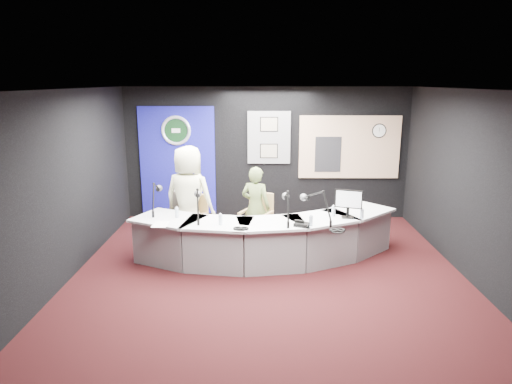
{
  "coord_description": "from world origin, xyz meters",
  "views": [
    {
      "loc": [
        -0.12,
        -6.62,
        2.92
      ],
      "look_at": [
        -0.2,
        0.8,
        1.1
      ],
      "focal_mm": 32.0,
      "sensor_mm": 36.0,
      "label": 1
    }
  ],
  "objects_px": {
    "armchair_right": "(256,223)",
    "person_man": "(189,198)",
    "person_woman": "(256,207)",
    "broadcast_desk": "(265,238)",
    "armchair_left": "(190,224)"
  },
  "relations": [
    {
      "from": "person_man",
      "to": "armchair_right",
      "type": "bearing_deg",
      "value": -161.11
    },
    {
      "from": "armchair_left",
      "to": "armchair_right",
      "type": "height_order",
      "value": "armchair_left"
    },
    {
      "from": "armchair_right",
      "to": "person_man",
      "type": "bearing_deg",
      "value": -150.19
    },
    {
      "from": "armchair_right",
      "to": "person_woman",
      "type": "relative_size",
      "value": 0.59
    },
    {
      "from": "armchair_right",
      "to": "armchair_left",
      "type": "bearing_deg",
      "value": -150.19
    },
    {
      "from": "armchair_right",
      "to": "person_woman",
      "type": "distance_m",
      "value": 0.3
    },
    {
      "from": "person_woman",
      "to": "broadcast_desk",
      "type": "bearing_deg",
      "value": 125.93
    },
    {
      "from": "armchair_left",
      "to": "person_man",
      "type": "bearing_deg",
      "value": 0.0
    },
    {
      "from": "armchair_left",
      "to": "armchair_right",
      "type": "bearing_deg",
      "value": 38.81
    },
    {
      "from": "broadcast_desk",
      "to": "person_woman",
      "type": "relative_size",
      "value": 3.07
    },
    {
      "from": "broadcast_desk",
      "to": "armchair_left",
      "type": "bearing_deg",
      "value": 157.29
    },
    {
      "from": "armchair_left",
      "to": "person_woman",
      "type": "relative_size",
      "value": 0.6
    },
    {
      "from": "armchair_left",
      "to": "broadcast_desk",
      "type": "bearing_deg",
      "value": 13.18
    },
    {
      "from": "armchair_left",
      "to": "armchair_right",
      "type": "xyz_separation_m",
      "value": [
        1.18,
        0.06,
        -0.01
      ]
    },
    {
      "from": "person_man",
      "to": "person_woman",
      "type": "bearing_deg",
      "value": -161.11
    }
  ]
}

